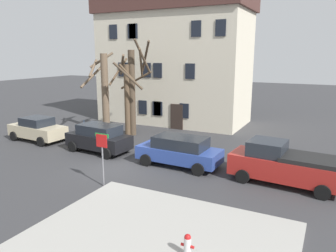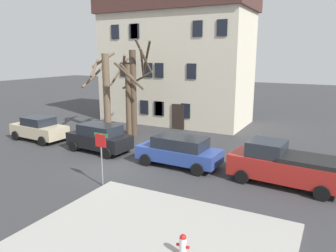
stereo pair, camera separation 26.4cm
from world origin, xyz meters
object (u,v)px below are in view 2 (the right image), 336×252
car_blue_wagon (179,151)px  street_sign_pole (101,149)px  bicycle_leaning (87,128)px  tree_bare_mid (129,95)px  pickup_truck_red (284,165)px  tree_bare_far (134,89)px  car_black_wagon (99,138)px  fire_hydrant (183,245)px  building_main (176,60)px  tree_bare_near (106,89)px  car_beige_sedan (39,129)px

car_blue_wagon → street_sign_pole: size_ratio=1.84×
street_sign_pole → bicycle_leaning: (-7.82, 7.81, -1.43)m
tree_bare_mid → pickup_truck_red: 13.16m
car_blue_wagon → street_sign_pole: (-1.96, -4.25, 0.92)m
tree_bare_far → street_sign_pole: bearing=-65.5°
car_blue_wagon → car_black_wagon: bearing=179.3°
street_sign_pole → fire_hydrant: bearing=-30.1°
car_black_wagon → bicycle_leaning: car_black_wagon is taller
tree_bare_mid → bicycle_leaning: 4.43m
building_main → pickup_truck_red: size_ratio=2.53×
building_main → street_sign_pole: building_main is taller
pickup_truck_red → fire_hydrant: pickup_truck_red is taller
bicycle_leaning → car_black_wagon: bearing=-40.3°
street_sign_pole → building_main: bearing=104.0°
tree_bare_mid → tree_bare_near: bearing=-179.6°
tree_bare_far → car_blue_wagon: size_ratio=1.52×
fire_hydrant → street_sign_pole: (-5.78, 3.34, 1.32)m
tree_bare_near → street_sign_pole: tree_bare_near is taller
car_blue_wagon → bicycle_leaning: bearing=160.0°
fire_hydrant → tree_bare_near: bearing=135.4°
building_main → tree_bare_mid: building_main is taller
street_sign_pole → tree_bare_far: bearing=114.5°
tree_bare_far → bicycle_leaning: bearing=-161.0°
tree_bare_far → pickup_truck_red: 12.94m
bicycle_leaning → car_blue_wagon: bearing=-20.0°
tree_bare_near → tree_bare_mid: size_ratio=0.96×
pickup_truck_red → bicycle_leaning: pickup_truck_red is taller
car_blue_wagon → fire_hydrant: car_blue_wagon is taller
pickup_truck_red → fire_hydrant: bearing=-103.3°
car_blue_wagon → tree_bare_far: bearing=141.7°
tree_bare_near → bicycle_leaning: bearing=-135.0°
tree_bare_near → pickup_truck_red: bearing=-18.6°
fire_hydrant → street_sign_pole: bearing=149.9°
tree_bare_mid → fire_hydrant: tree_bare_mid is taller
car_beige_sedan → car_black_wagon: car_black_wagon is taller
bicycle_leaning → tree_bare_mid: bearing=19.3°
fire_hydrant → building_main: bearing=117.1°
tree_bare_mid → tree_bare_far: tree_bare_far is taller
tree_bare_far → bicycle_leaning: (-3.68, -1.27, -3.18)m
pickup_truck_red → street_sign_pole: 8.66m
tree_bare_mid → pickup_truck_red: bearing=-21.7°
tree_bare_mid → fire_hydrant: size_ratio=9.30×
tree_bare_near → building_main: bearing=66.4°
tree_bare_mid → fire_hydrant: (10.30, -12.31, -2.61)m
building_main → fire_hydrant: bearing=-62.9°
building_main → tree_bare_near: 7.41m
building_main → bicycle_leaning: 10.07m
car_beige_sedan → street_sign_pole: street_sign_pole is taller
car_black_wagon → car_beige_sedan: bearing=178.1°
car_beige_sedan → car_blue_wagon: size_ratio=0.94×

